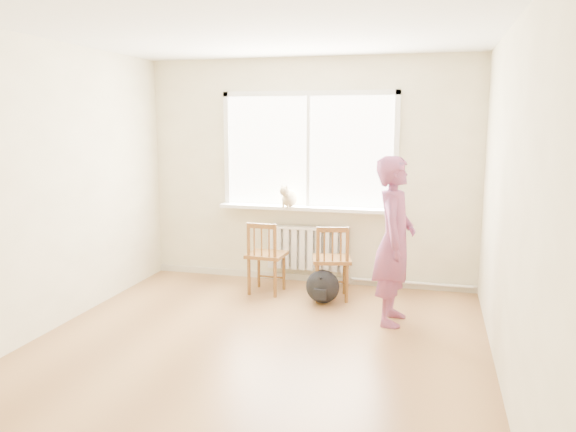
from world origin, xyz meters
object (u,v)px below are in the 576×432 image
Objects in this scene: person at (394,241)px; cat at (289,197)px; chair_left at (265,257)px; chair_right at (332,262)px; backpack at (323,286)px.

cat is at bearing 56.06° from person.
person reaches higher than cat.
chair_left is 0.79m from cat.
chair_left is at bearing -15.80° from chair_right.
chair_left is at bearing -97.14° from cat.
chair_left is 0.77m from backpack.
person is at bearing -22.78° from cat.
backpack is at bearing 50.34° from chair_right.
chair_left is 2.27× the size of backpack.
person is 1.08m from backpack.
person is 4.44× the size of backpack.
chair_right is at bearing -22.55° from cat.
backpack is (0.54, -0.60, -0.88)m from cat.
chair_left reaches higher than backpack.
chair_right is 0.97m from person.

